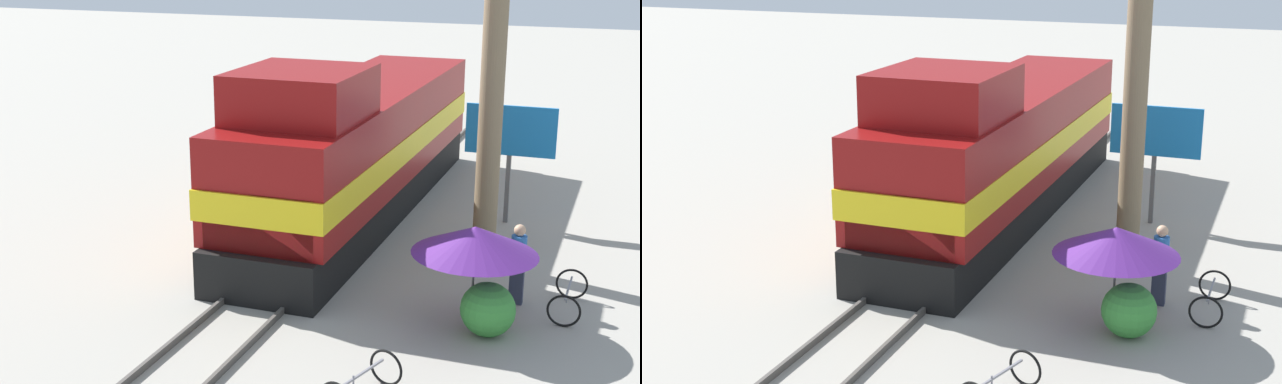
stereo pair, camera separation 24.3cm
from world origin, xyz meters
The scene contains 11 objects.
ground_plane centered at (0.00, 0.00, 0.00)m, with size 120.00×120.00×0.00m, color gray.
rail_near centered at (-0.72, 0.00, 0.07)m, with size 0.08×37.86×0.15m, color #4C4742.
rail_far centered at (0.72, 0.00, 0.07)m, with size 0.08×37.86×0.15m, color #4C4742.
locomotive centered at (0.00, 4.28, 2.01)m, with size 3.12×14.71×4.82m.
utility_pole centered at (4.19, 1.81, 4.98)m, with size 1.80×0.57×9.90m.
vendor_umbrella centered at (4.64, -1.90, 1.92)m, with size 2.58×2.58×2.21m.
billboard_sign centered at (4.16, 5.39, 2.48)m, with size 2.48×0.12×3.33m.
shrub_cluster centered at (5.01, -2.12, 0.56)m, with size 1.12×1.12×1.12m, color #388C38.
person_bystander centered at (5.31, -0.28, 1.00)m, with size 0.34×0.34×1.83m.
bicycle centered at (6.43, -0.39, 0.36)m, with size 0.72×1.63×0.71m.
bicycle_spare centered at (3.46, -5.56, 0.36)m, with size 1.12×1.69×0.69m.
Camera 1 is at (7.66, -18.82, 7.91)m, focal length 50.00 mm.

